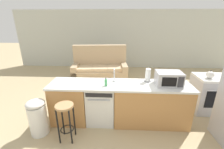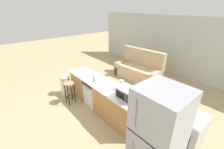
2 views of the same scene
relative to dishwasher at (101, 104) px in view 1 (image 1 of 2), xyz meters
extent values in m
plane|color=tan|center=(0.25, 0.00, -0.42)|extent=(24.00, 24.00, 0.00)
cube|color=beige|center=(0.55, 4.20, 0.88)|extent=(10.00, 0.06, 2.60)
cube|color=#B77F47|center=(-0.68, 0.00, 0.01)|extent=(0.75, 0.62, 0.86)
cube|color=#B77F47|center=(1.08, 0.00, 0.01)|extent=(1.55, 0.62, 0.86)
cube|color=silver|center=(0.40, 0.00, 0.46)|extent=(2.94, 0.66, 0.04)
cube|color=#49331C|center=(0.40, 0.00, -0.38)|extent=(2.86, 0.56, 0.08)
cube|color=silver|center=(0.00, 0.00, 0.00)|extent=(0.58, 0.58, 0.84)
cube|color=black|center=(0.00, -0.30, 0.36)|extent=(0.52, 0.01, 0.08)
cylinder|color=#B2B2B7|center=(0.00, -0.31, 0.26)|extent=(0.44, 0.02, 0.02)
cube|color=#B7B7BC|center=(2.60, 0.55, 0.00)|extent=(0.76, 0.64, 0.85)
cube|color=black|center=(2.60, 0.22, 0.05)|extent=(0.53, 0.01, 0.43)
cylinder|color=silver|center=(2.60, 0.20, 0.28)|extent=(0.61, 0.03, 0.03)
cube|color=silver|center=(2.60, 0.55, 0.45)|extent=(0.76, 0.64, 0.05)
torus|color=black|center=(2.43, 0.42, 0.47)|extent=(0.16, 0.16, 0.01)
torus|color=black|center=(2.43, 0.68, 0.47)|extent=(0.16, 0.16, 0.01)
torus|color=black|center=(2.77, 0.68, 0.47)|extent=(0.16, 0.16, 0.01)
cube|color=#B7B7BC|center=(1.38, 0.00, 0.62)|extent=(0.50, 0.36, 0.28)
cube|color=black|center=(1.34, -0.18, 0.62)|extent=(0.27, 0.01, 0.18)
cube|color=#2D2D33|center=(1.55, -0.18, 0.62)|extent=(0.11, 0.01, 0.21)
cylinder|color=silver|center=(0.28, 0.14, 0.49)|extent=(0.07, 0.07, 0.03)
cylinder|color=silver|center=(0.28, 0.14, 0.64)|extent=(0.02, 0.02, 0.26)
cylinder|color=silver|center=(0.28, 0.07, 0.77)|extent=(0.02, 0.14, 0.02)
cylinder|color=#4C4C51|center=(1.00, 0.17, 0.49)|extent=(0.14, 0.14, 0.01)
cylinder|color=white|center=(1.00, 0.17, 0.63)|extent=(0.11, 0.11, 0.27)
cylinder|color=#4CB266|center=(0.12, -0.11, 0.55)|extent=(0.06, 0.06, 0.14)
cylinder|color=black|center=(0.12, -0.11, 0.64)|extent=(0.02, 0.02, 0.04)
sphere|color=silver|center=(2.43, 0.42, 0.56)|extent=(0.17, 0.17, 0.17)
sphere|color=black|center=(2.43, 0.42, 0.66)|extent=(0.03, 0.03, 0.03)
cone|color=silver|center=(2.51, 0.42, 0.58)|extent=(0.08, 0.04, 0.06)
cylinder|color=tan|center=(-0.57, -0.61, 0.30)|extent=(0.32, 0.32, 0.04)
cylinder|color=black|center=(-0.68, -0.72, -0.07)|extent=(0.03, 0.03, 0.70)
cylinder|color=black|center=(-0.46, -0.72, -0.07)|extent=(0.03, 0.03, 0.70)
cylinder|color=black|center=(-0.68, -0.49, -0.07)|extent=(0.03, 0.03, 0.70)
cylinder|color=black|center=(-0.46, -0.49, -0.07)|extent=(0.03, 0.03, 0.70)
torus|color=black|center=(-0.57, -0.61, -0.20)|extent=(0.25, 0.25, 0.02)
cylinder|color=white|center=(-1.18, -0.48, -0.11)|extent=(0.34, 0.34, 0.62)
ellipsoid|color=white|center=(-1.18, -0.48, 0.25)|extent=(0.35, 0.35, 0.14)
cube|color=tan|center=(-0.34, 2.46, -0.21)|extent=(2.07, 1.08, 0.42)
cube|color=tan|center=(-0.37, 2.79, 0.21)|extent=(2.01, 0.42, 1.27)
cube|color=tan|center=(-1.23, 2.38, -0.11)|extent=(0.28, 0.91, 0.62)
cube|color=tan|center=(0.56, 2.54, -0.11)|extent=(0.28, 0.91, 0.62)
cube|color=beige|center=(-0.88, 2.36, 0.06)|extent=(0.62, 0.68, 0.12)
cube|color=beige|center=(-0.33, 2.41, 0.06)|extent=(0.62, 0.68, 0.12)
cube|color=beige|center=(0.21, 2.46, 0.06)|extent=(0.62, 0.68, 0.12)
camera|label=1|loc=(0.38, -2.85, 1.71)|focal=24.00mm
camera|label=2|loc=(3.48, -2.26, 2.53)|focal=24.00mm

